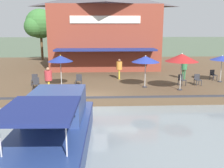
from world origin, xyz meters
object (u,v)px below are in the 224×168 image
Objects in this scene: cafe_chair_beside_entrance at (182,79)px; person_near_entrance at (119,67)px; waterfront_restaurant at (105,29)px; cafe_chair_far_corner_seat at (36,83)px; motorboat_far_downstream at (56,124)px; person_at_quay_edge at (48,77)px; patio_umbrella_by_entrance at (146,59)px; cafe_chair_facing_river at (213,74)px; patio_umbrella_far_corner at (182,58)px; cafe_chair_back_row_seat at (35,79)px; person_mid_patio at (184,66)px; patio_umbrella_mid_patio_right at (222,58)px; cafe_chair_under_first_umbrella at (198,79)px; patio_umbrella_back_row at (60,59)px; cafe_chair_mid_patio at (79,79)px; tree_upstream_bank at (39,24)px.

person_near_entrance reaches higher than cafe_chair_beside_entrance.
cafe_chair_far_corner_seat is (10.49, -5.13, -3.68)m from waterfront_restaurant.
person_near_entrance is 11.40m from motorboat_far_downstream.
waterfront_restaurant is 6.69× the size of person_at_quay_edge.
cafe_chair_facing_river is at bearing 110.97° from patio_umbrella_by_entrance.
waterfront_restaurant is 4.94× the size of patio_umbrella_by_entrance.
patio_umbrella_far_corner reaches higher than cafe_chair_facing_river.
cafe_chair_back_row_seat is 0.49× the size of person_mid_patio.
patio_umbrella_mid_patio_right is 2.94m from cafe_chair_under_first_umbrella.
patio_umbrella_mid_patio_right is 0.91× the size of patio_umbrella_back_row.
cafe_chair_under_first_umbrella is 9.12m from cafe_chair_mid_patio.
person_mid_patio is (-1.25, -2.62, -0.86)m from patio_umbrella_mid_patio_right.
cafe_chair_facing_river is at bearing 99.15° from patio_umbrella_back_row.
cafe_chair_under_first_umbrella is at bearing 7.66° from person_mid_patio.
cafe_chair_facing_river is at bearing 100.58° from cafe_chair_far_corner_seat.
cafe_chair_facing_river is at bearing 51.44° from tree_upstream_bank.
patio_umbrella_far_corner is 1.51× the size of person_mid_patio.
tree_upstream_bank is (-6.23, -8.64, 0.53)m from waterfront_restaurant.
patio_umbrella_back_row is (-0.38, -6.21, 0.03)m from patio_umbrella_by_entrance.
patio_umbrella_far_corner reaches higher than person_mid_patio.
patio_umbrella_by_entrance is at bearing 86.48° from patio_umbrella_back_row.
motorboat_far_downstream is 25.37m from tree_upstream_bank.
person_near_entrance is at bearing -151.23° from patio_umbrella_by_entrance.
cafe_chair_beside_entrance is 9.88m from person_at_quay_edge.
person_mid_patio reaches higher than cafe_chair_beside_entrance.
patio_umbrella_back_row reaches higher than cafe_chair_under_first_umbrella.
waterfront_restaurant is at bearing -131.03° from cafe_chair_facing_river.
cafe_chair_under_first_umbrella is 2.42m from person_mid_patio.
patio_umbrella_far_corner is (0.93, 2.36, 0.21)m from patio_umbrella_by_entrance.
cafe_chair_far_corner_seat is 12.19m from person_mid_patio.
motorboat_far_downstream reaches higher than person_near_entrance.
patio_umbrella_mid_patio_right is 2.57× the size of cafe_chair_beside_entrance.
patio_umbrella_back_row is 2.83× the size of cafe_chair_facing_river.
patio_umbrella_by_entrance is at bearing 15.31° from waterfront_restaurant.
tree_upstream_bank is at bearing -135.65° from cafe_chair_under_first_umbrella.
patio_umbrella_mid_patio_right is 2.57× the size of cafe_chair_mid_patio.
patio_umbrella_far_corner is at bearing 86.29° from cafe_chair_far_corner_seat.
person_at_quay_edge reaches higher than cafe_chair_mid_patio.
person_mid_patio is 0.22× the size of motorboat_far_downstream.
patio_umbrella_back_row is at bearing 18.02° from tree_upstream_bank.
patio_umbrella_back_row reaches higher than patio_umbrella_by_entrance.
patio_umbrella_far_corner is at bearing -49.37° from cafe_chair_facing_river.
cafe_chair_mid_patio is (0.20, 3.40, 0.00)m from cafe_chair_back_row_seat.
cafe_chair_facing_river is 0.11× the size of motorboat_far_downstream.
tree_upstream_bank reaches higher than person_near_entrance.
cafe_chair_far_corner_seat is (1.83, -14.39, -1.48)m from patio_umbrella_mid_patio_right.
cafe_chair_under_first_umbrella is at bearing 93.60° from cafe_chair_far_corner_seat.
patio_umbrella_far_corner is 1.52× the size of person_near_entrance.
patio_umbrella_back_row is 2.83× the size of cafe_chair_mid_patio.
patio_umbrella_back_row is 2.83× the size of cafe_chair_under_first_umbrella.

